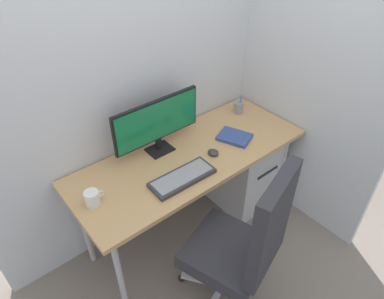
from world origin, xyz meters
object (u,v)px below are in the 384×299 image
at_px(pen_holder, 238,107).
at_px(notebook, 234,137).
at_px(monitor, 157,122).
at_px(filing_cabinet, 244,170).
at_px(keyboard, 182,178).
at_px(coffee_mug, 93,198).
at_px(office_chair, 244,245).
at_px(mouse, 213,152).

distance_m(pen_holder, notebook, 0.36).
bearing_deg(monitor, filing_cabinet, -16.06).
bearing_deg(monitor, keyboard, -100.61).
xyz_separation_m(monitor, coffee_mug, (-0.58, -0.18, -0.18)).
distance_m(office_chair, notebook, 0.80).
xyz_separation_m(monitor, mouse, (0.25, -0.27, -0.21)).
height_order(office_chair, filing_cabinet, office_chair).
distance_m(filing_cabinet, notebook, 0.49).
bearing_deg(notebook, pen_holder, 17.82).
relative_size(monitor, notebook, 2.87).
distance_m(keyboard, pen_holder, 0.88).
bearing_deg(pen_holder, mouse, -152.40).
relative_size(keyboard, coffee_mug, 3.55).
distance_m(filing_cabinet, keyboard, 0.88).
xyz_separation_m(monitor, pen_holder, (0.76, -0.01, -0.17)).
distance_m(keyboard, mouse, 0.32).
bearing_deg(notebook, coffee_mug, 154.55).
relative_size(office_chair, keyboard, 2.71).
bearing_deg(pen_holder, monitor, 179.43).
xyz_separation_m(filing_cabinet, notebook, (-0.20, -0.04, 0.45)).
height_order(filing_cabinet, pen_holder, pen_holder).
bearing_deg(monitor, notebook, -25.87).
bearing_deg(keyboard, filing_cabinet, 10.44).
bearing_deg(keyboard, monitor, 79.39).
distance_m(office_chair, pen_holder, 1.15).
bearing_deg(mouse, filing_cabinet, 7.15).
xyz_separation_m(monitor, keyboard, (-0.06, -0.34, -0.21)).
bearing_deg(monitor, mouse, -47.81).
relative_size(notebook, coffee_mug, 1.86).
xyz_separation_m(office_chair, pen_holder, (0.77, 0.82, 0.23)).
relative_size(monitor, coffee_mug, 5.35).
bearing_deg(keyboard, pen_holder, 21.80).
height_order(keyboard, pen_holder, pen_holder).
distance_m(pen_holder, coffee_mug, 1.35).
bearing_deg(pen_holder, notebook, -139.79).
distance_m(keyboard, notebook, 0.56).
height_order(mouse, pen_holder, pen_holder).
bearing_deg(filing_cabinet, office_chair, -137.88).
distance_m(filing_cabinet, pen_holder, 0.52).
height_order(keyboard, mouse, mouse).
bearing_deg(filing_cabinet, pen_holder, 69.52).
bearing_deg(pen_holder, filing_cabinet, -110.48).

